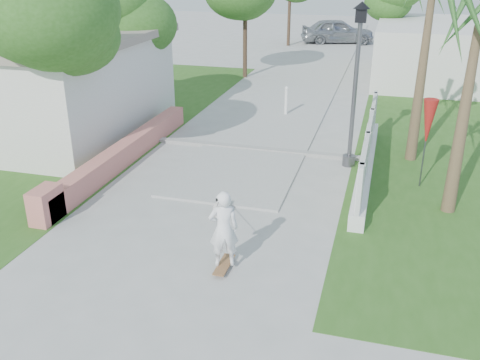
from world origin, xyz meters
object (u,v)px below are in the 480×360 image
(street_lamp, at_px, (356,81))
(skateboarder, at_px, (219,212))
(patio_umbrella, at_px, (428,124))
(parked_car, at_px, (338,31))
(bollard, at_px, (286,100))
(dog, at_px, (220,206))

(street_lamp, distance_m, skateboarder, 5.91)
(street_lamp, xyz_separation_m, patio_umbrella, (1.90, -1.00, -0.74))
(street_lamp, height_order, parked_car, street_lamp)
(skateboarder, bearing_deg, patio_umbrella, -155.75)
(bollard, distance_m, patio_umbrella, 7.25)
(street_lamp, xyz_separation_m, dog, (-2.56, -3.99, -2.19))
(patio_umbrella, height_order, parked_car, patio_umbrella)
(street_lamp, xyz_separation_m, skateboarder, (-2.16, -5.23, -1.69))
(patio_umbrella, bearing_deg, parked_car, 101.33)
(patio_umbrella, relative_size, skateboarder, 0.85)
(bollard, xyz_separation_m, skateboarder, (0.54, -9.73, 0.15))
(bollard, height_order, patio_umbrella, patio_umbrella)
(street_lamp, bearing_deg, skateboarder, -112.45)
(skateboarder, xyz_separation_m, dog, (-0.40, 1.24, -0.49))
(street_lamp, xyz_separation_m, bollard, (-2.70, 4.50, -1.84))
(street_lamp, bearing_deg, bollard, 120.96)
(skateboarder, relative_size, parked_car, 0.58)
(bollard, distance_m, skateboarder, 9.75)
(bollard, height_order, parked_car, parked_car)
(street_lamp, bearing_deg, parked_car, 97.06)
(dog, bearing_deg, patio_umbrella, 17.37)
(street_lamp, relative_size, parked_car, 0.94)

